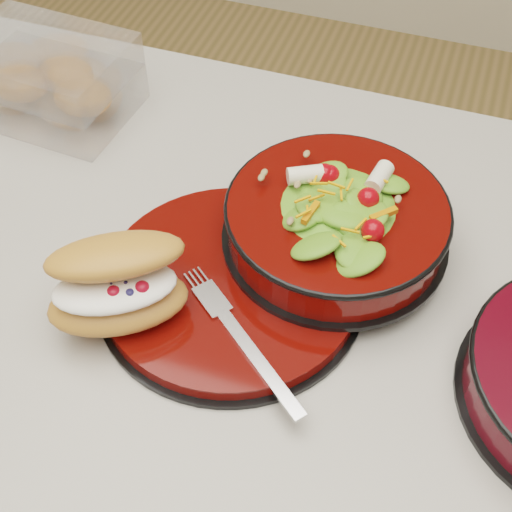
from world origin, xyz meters
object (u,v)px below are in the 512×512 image
(fork, at_px, (244,342))
(pastry_box, at_px, (50,79))
(island_counter, at_px, (225,463))
(dinner_plate, at_px, (232,285))
(croissant, at_px, (118,284))
(salad_bowl, at_px, (337,216))

(fork, bearing_deg, pastry_box, 90.71)
(island_counter, height_order, dinner_plate, dinner_plate)
(croissant, height_order, pastry_box, croissant)
(salad_bowl, xyz_separation_m, fork, (-0.05, -0.15, -0.03))
(croissant, distance_m, fork, 0.13)
(island_counter, xyz_separation_m, fork, (0.06, -0.08, 0.47))
(island_counter, bearing_deg, croissant, -128.01)
(dinner_plate, height_order, pastry_box, pastry_box)
(island_counter, distance_m, pastry_box, 0.61)
(salad_bowl, distance_m, pastry_box, 0.42)
(salad_bowl, distance_m, croissant, 0.23)
(croissant, height_order, fork, croissant)
(island_counter, relative_size, pastry_box, 5.95)
(island_counter, relative_size, salad_bowl, 5.21)
(pastry_box, bearing_deg, dinner_plate, -28.99)
(croissant, bearing_deg, salad_bowl, 11.71)
(island_counter, relative_size, fork, 8.40)
(dinner_plate, xyz_separation_m, salad_bowl, (0.08, 0.09, 0.05))
(salad_bowl, height_order, fork, salad_bowl)
(salad_bowl, xyz_separation_m, pastry_box, (-0.41, 0.12, -0.01))
(dinner_plate, xyz_separation_m, pastry_box, (-0.32, 0.21, 0.03))
(island_counter, height_order, pastry_box, pastry_box)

